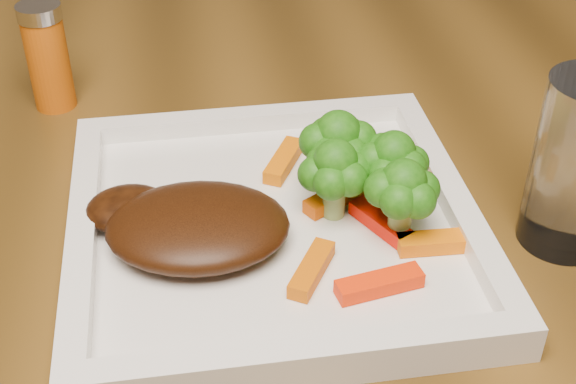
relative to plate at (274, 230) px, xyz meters
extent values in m
cube|color=white|center=(0.00, 0.00, 0.00)|extent=(0.27, 0.27, 0.01)
ellipsoid|color=#3A1A08|center=(-0.05, -0.01, 0.02)|extent=(0.13, 0.11, 0.03)
cube|color=#FF2E04|center=(0.05, -0.08, 0.01)|extent=(0.06, 0.02, 0.01)
cube|color=orange|center=(0.10, -0.04, 0.01)|extent=(0.06, 0.02, 0.01)
cube|color=#D45C03|center=(0.02, -0.06, 0.01)|extent=(0.04, 0.05, 0.01)
cube|color=orange|center=(0.10, 0.05, 0.01)|extent=(0.07, 0.03, 0.01)
cube|color=orange|center=(0.02, 0.07, 0.01)|extent=(0.04, 0.05, 0.01)
cube|color=#FF1504|center=(0.07, -0.02, 0.01)|extent=(0.04, 0.05, 0.01)
cube|color=#E55303|center=(0.05, 0.02, 0.01)|extent=(0.05, 0.04, 0.01)
cylinder|color=#CB590B|center=(-0.16, 0.21, 0.04)|extent=(0.04, 0.04, 0.09)
camera|label=1|loc=(-0.06, -0.42, 0.34)|focal=50.00mm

